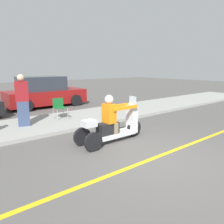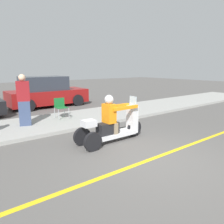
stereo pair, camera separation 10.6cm
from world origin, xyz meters
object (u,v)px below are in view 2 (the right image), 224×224
object	(u,v)px
spectator_near_curb	(24,101)
folding_chair_set_back	(61,106)
motorcycle_trike	(112,125)
parked_car_lot_right	(47,92)

from	to	relation	value
spectator_near_curb	folding_chair_set_back	bearing A→B (deg)	10.99
motorcycle_trike	folding_chair_set_back	distance (m)	3.33
motorcycle_trike	folding_chair_set_back	world-z (taller)	motorcycle_trike
folding_chair_set_back	parked_car_lot_right	distance (m)	3.75
parked_car_lot_right	folding_chair_set_back	bearing A→B (deg)	-102.90
motorcycle_trike	parked_car_lot_right	bearing A→B (deg)	84.03
motorcycle_trike	parked_car_lot_right	distance (m)	7.02
motorcycle_trike	spectator_near_curb	distance (m)	3.47
folding_chair_set_back	parked_car_lot_right	xyz separation A→B (m)	(0.84, 3.65, 0.15)
folding_chair_set_back	motorcycle_trike	bearing A→B (deg)	-88.18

